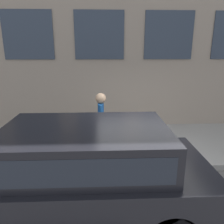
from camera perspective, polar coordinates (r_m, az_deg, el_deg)
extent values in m
plane|color=#514F4C|center=(5.65, 9.48, -15.32)|extent=(80.00, 80.00, 0.00)
cube|color=gray|center=(6.98, 6.90, -8.14)|extent=(3.13, 60.00, 0.15)
cube|color=#2D3847|center=(8.16, 14.64, 18.80)|extent=(0.03, 1.68, 1.59)
cube|color=#2D3847|center=(7.84, -3.33, 19.40)|extent=(0.03, 1.68, 1.59)
cube|color=#2D3847|center=(8.22, -21.12, 18.26)|extent=(0.03, 1.68, 1.59)
cylinder|color=gold|center=(5.92, 2.87, -11.63)|extent=(0.31, 0.31, 0.04)
cylinder|color=gold|center=(5.77, 2.92, -8.64)|extent=(0.23, 0.23, 0.72)
sphere|color=#A4891E|center=(5.63, 2.97, -5.31)|extent=(0.24, 0.24, 0.24)
cylinder|color=black|center=(5.60, 2.98, -4.63)|extent=(0.08, 0.08, 0.10)
cylinder|color=gold|center=(5.75, 4.57, -7.81)|extent=(0.09, 0.10, 0.09)
cylinder|color=gold|center=(5.72, 1.29, -7.89)|extent=(0.09, 0.10, 0.09)
cylinder|color=#998466|center=(5.89, -2.82, -7.60)|extent=(0.12, 0.12, 0.81)
cylinder|color=#998466|center=(6.04, -2.81, -6.96)|extent=(0.12, 0.12, 0.81)
cube|color=#1E59A5|center=(5.72, -2.91, -0.72)|extent=(0.22, 0.15, 0.61)
cylinder|color=#1E59A5|center=(5.57, -2.92, -1.04)|extent=(0.09, 0.09, 0.58)
cylinder|color=#1E59A5|center=(5.87, -2.90, -0.14)|extent=(0.09, 0.09, 0.58)
sphere|color=tan|center=(5.61, -2.97, 3.59)|extent=(0.27, 0.27, 0.27)
cylinder|color=black|center=(5.12, -22.47, -14.77)|extent=(0.24, 0.80, 0.80)
cylinder|color=black|center=(4.91, 9.14, -15.02)|extent=(0.24, 0.80, 0.80)
cube|color=black|center=(3.93, -8.15, -17.39)|extent=(1.93, 4.27, 0.72)
cube|color=black|center=(3.60, -6.86, -8.55)|extent=(1.70, 2.65, 0.61)
cube|color=#1E232D|center=(3.60, -6.86, -8.55)|extent=(1.71, 2.43, 0.39)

